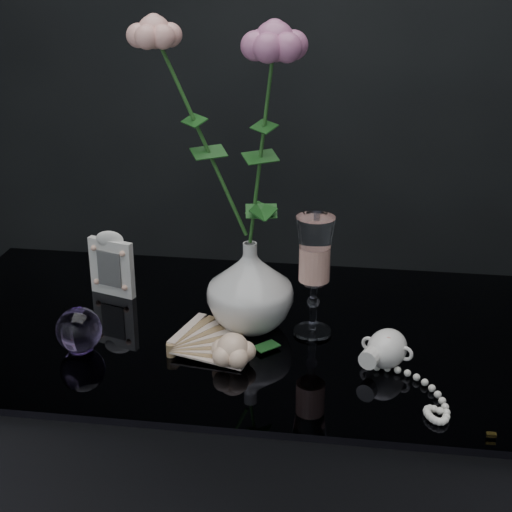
% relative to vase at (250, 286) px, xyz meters
% --- Properties ---
extents(table, '(1.05, 0.58, 0.76)m').
position_rel_vase_xyz_m(table, '(-0.03, -0.01, -0.46)').
color(table, black).
rests_on(table, ground).
extents(vase, '(0.18, 0.18, 0.15)m').
position_rel_vase_xyz_m(vase, '(0.00, 0.00, 0.00)').
color(vase, silver).
rests_on(vase, table).
extents(wine_glass, '(0.07, 0.07, 0.21)m').
position_rel_vase_xyz_m(wine_glass, '(0.11, -0.01, 0.03)').
color(wine_glass, white).
rests_on(wine_glass, table).
extents(picture_frame, '(0.11, 0.10, 0.13)m').
position_rel_vase_xyz_m(picture_frame, '(-0.27, 0.09, -0.01)').
color(picture_frame, white).
rests_on(picture_frame, table).
extents(paperweight, '(0.10, 0.10, 0.07)m').
position_rel_vase_xyz_m(paperweight, '(-0.26, -0.12, -0.04)').
color(paperweight, '#9C7BC8').
rests_on(paperweight, table).
extents(paper_fan, '(0.28, 0.24, 0.03)m').
position_rel_vase_xyz_m(paper_fan, '(-0.11, -0.12, -0.06)').
color(paper_fan, beige).
rests_on(paper_fan, table).
extents(loose_rose, '(0.15, 0.18, 0.05)m').
position_rel_vase_xyz_m(loose_rose, '(-0.01, -0.13, -0.05)').
color(loose_rose, '#FEC6A4').
rests_on(loose_rose, table).
extents(pearl_jar, '(0.27, 0.28, 0.06)m').
position_rel_vase_xyz_m(pearl_jar, '(0.23, -0.10, -0.05)').
color(pearl_jar, white).
rests_on(pearl_jar, table).
extents(roses, '(0.26, 0.11, 0.40)m').
position_rel_vase_xyz_m(roses, '(-0.04, 0.00, 0.28)').
color(roses, '#FFAB9E').
rests_on(roses, vase).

